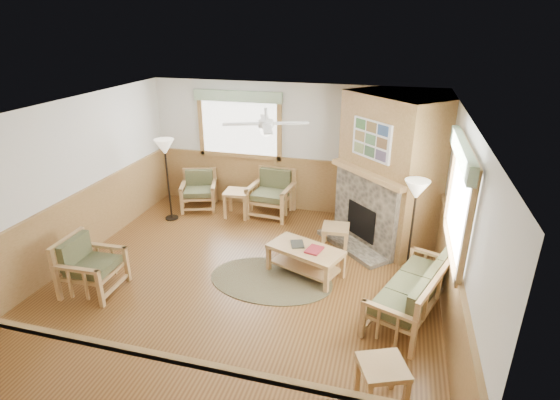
% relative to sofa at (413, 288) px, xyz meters
% --- Properties ---
extents(floor, '(6.00, 6.00, 0.01)m').
position_rel_sofa_xyz_m(floor, '(-2.55, 0.18, -0.41)').
color(floor, brown).
rests_on(floor, ground).
extents(ceiling, '(6.00, 6.00, 0.01)m').
position_rel_sofa_xyz_m(ceiling, '(-2.55, 0.18, 2.29)').
color(ceiling, white).
rests_on(ceiling, floor).
extents(wall_back, '(6.00, 0.02, 2.70)m').
position_rel_sofa_xyz_m(wall_back, '(-2.55, 3.18, 0.94)').
color(wall_back, silver).
rests_on(wall_back, floor).
extents(wall_front, '(6.00, 0.02, 2.70)m').
position_rel_sofa_xyz_m(wall_front, '(-2.55, -2.82, 0.94)').
color(wall_front, silver).
rests_on(wall_front, floor).
extents(wall_left, '(0.02, 6.00, 2.70)m').
position_rel_sofa_xyz_m(wall_left, '(-5.55, 0.18, 0.94)').
color(wall_left, silver).
rests_on(wall_left, floor).
extents(wall_right, '(0.02, 6.00, 2.70)m').
position_rel_sofa_xyz_m(wall_right, '(0.45, 0.18, 0.94)').
color(wall_right, silver).
rests_on(wall_right, floor).
extents(wainscot, '(6.00, 6.00, 1.10)m').
position_rel_sofa_xyz_m(wainscot, '(-2.55, 0.18, 0.14)').
color(wainscot, olive).
rests_on(wainscot, floor).
extents(fireplace, '(3.11, 3.11, 2.70)m').
position_rel_sofa_xyz_m(fireplace, '(-0.50, 2.23, 0.94)').
color(fireplace, olive).
rests_on(fireplace, floor).
extents(window_back, '(1.90, 0.16, 1.50)m').
position_rel_sofa_xyz_m(window_back, '(-3.65, 3.14, 2.12)').
color(window_back, white).
rests_on(window_back, wall_back).
extents(window_right, '(0.16, 1.90, 1.50)m').
position_rel_sofa_xyz_m(window_right, '(0.41, -0.02, 2.12)').
color(window_right, white).
rests_on(window_right, wall_right).
extents(ceiling_fan, '(1.59, 1.59, 0.36)m').
position_rel_sofa_xyz_m(ceiling_fan, '(-2.25, 0.48, 2.25)').
color(ceiling_fan, white).
rests_on(ceiling_fan, ceiling).
extents(sofa, '(1.93, 1.32, 0.82)m').
position_rel_sofa_xyz_m(sofa, '(0.00, 0.00, 0.00)').
color(sofa, tan).
rests_on(sofa, floor).
extents(armchair_back_left, '(0.92, 0.92, 0.81)m').
position_rel_sofa_xyz_m(armchair_back_left, '(-4.47, 2.66, -0.00)').
color(armchair_back_left, tan).
rests_on(armchair_back_left, floor).
extents(armchair_back_right, '(0.90, 0.90, 0.94)m').
position_rel_sofa_xyz_m(armchair_back_right, '(-2.85, 2.73, 0.06)').
color(armchair_back_right, tan).
rests_on(armchair_back_right, floor).
extents(armchair_left, '(0.80, 0.80, 0.86)m').
position_rel_sofa_xyz_m(armchair_left, '(-4.67, -0.67, 0.02)').
color(armchair_left, tan).
rests_on(armchair_left, floor).
extents(coffee_table, '(1.32, 0.98, 0.48)m').
position_rel_sofa_xyz_m(coffee_table, '(-1.66, 0.63, -0.17)').
color(coffee_table, tan).
rests_on(coffee_table, floor).
extents(end_table_chairs, '(0.54, 0.53, 0.56)m').
position_rel_sofa_xyz_m(end_table_chairs, '(-3.51, 2.48, -0.13)').
color(end_table_chairs, tan).
rests_on(end_table_chairs, floor).
extents(end_table_sofa, '(0.62, 0.61, 0.54)m').
position_rel_sofa_xyz_m(end_table_sofa, '(-0.33, -1.72, -0.14)').
color(end_table_sofa, tan).
rests_on(end_table_sofa, floor).
extents(footstool, '(0.51, 0.51, 0.41)m').
position_rel_sofa_xyz_m(footstool, '(-1.32, 1.65, -0.20)').
color(footstool, tan).
rests_on(footstool, floor).
extents(braided_rug, '(2.06, 2.06, 0.01)m').
position_rel_sofa_xyz_m(braided_rug, '(-2.14, 0.29, -0.40)').
color(braided_rug, brown).
rests_on(braided_rug, floor).
extents(floor_lamp_left, '(0.41, 0.41, 1.71)m').
position_rel_sofa_xyz_m(floor_lamp_left, '(-4.79, 1.99, 0.44)').
color(floor_lamp_left, black).
rests_on(floor_lamp_left, floor).
extents(floor_lamp_right, '(0.44, 0.44, 1.65)m').
position_rel_sofa_xyz_m(floor_lamp_right, '(-0.06, 1.00, 0.42)').
color(floor_lamp_right, black).
rests_on(floor_lamp_right, floor).
extents(book_red, '(0.28, 0.34, 0.03)m').
position_rel_sofa_xyz_m(book_red, '(-1.51, 0.58, 0.10)').
color(book_red, maroon).
rests_on(book_red, coffee_table).
extents(book_dark, '(0.28, 0.32, 0.02)m').
position_rel_sofa_xyz_m(book_dark, '(-1.81, 0.70, 0.09)').
color(book_dark, '#272821').
rests_on(book_dark, coffee_table).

